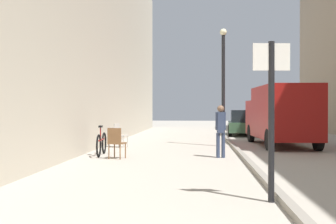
# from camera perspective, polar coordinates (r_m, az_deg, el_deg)

# --- Properties ---
(ground_plane) EXTENTS (80.00, 80.00, 0.00)m
(ground_plane) POSITION_cam_1_polar(r_m,az_deg,el_deg) (13.41, 3.38, -6.05)
(ground_plane) COLOR #A8A093
(building_facade_left) EXTENTS (3.19, 40.00, 10.31)m
(building_facade_left) POSITION_cam_1_polar(r_m,az_deg,el_deg) (14.84, -17.82, 14.61)
(building_facade_left) COLOR #BCB29E
(building_facade_left) RESTS_ON ground_plane
(kerb_strip) EXTENTS (0.16, 40.00, 0.12)m
(kerb_strip) POSITION_cam_1_polar(r_m,az_deg,el_deg) (13.47, 10.15, -5.77)
(kerb_strip) COLOR gray
(kerb_strip) RESTS_ON ground_plane
(pedestrian_main_foreground) EXTENTS (0.32, 0.21, 1.63)m
(pedestrian_main_foreground) POSITION_cam_1_polar(r_m,az_deg,el_deg) (12.79, 7.33, -2.14)
(pedestrian_main_foreground) COLOR #2D3851
(pedestrian_main_foreground) RESTS_ON ground_plane
(delivery_van) EXTENTS (2.19, 5.67, 2.42)m
(delivery_van) POSITION_cam_1_polar(r_m,az_deg,el_deg) (17.37, 15.40, -0.31)
(delivery_van) COLOR maroon
(delivery_van) RESTS_ON ground_plane
(parked_car) EXTENTS (2.05, 4.30, 1.45)m
(parked_car) POSITION_cam_1_polar(r_m,az_deg,el_deg) (24.17, 10.54, -1.49)
(parked_car) COLOR #335138
(parked_car) RESTS_ON ground_plane
(street_sign_post) EXTENTS (0.60, 0.10, 2.60)m
(street_sign_post) POSITION_cam_1_polar(r_m,az_deg,el_deg) (6.82, 14.18, 0.71)
(street_sign_post) COLOR black
(street_sign_post) RESTS_ON ground_plane
(lamp_post) EXTENTS (0.28, 0.28, 4.76)m
(lamp_post) POSITION_cam_1_polar(r_m,az_deg,el_deg) (16.77, 7.70, 4.56)
(lamp_post) COLOR black
(lamp_post) RESTS_ON ground_plane
(bicycle_leaning) EXTENTS (0.19, 1.77, 0.98)m
(bicycle_leaning) POSITION_cam_1_polar(r_m,az_deg,el_deg) (13.53, -9.23, -4.37)
(bicycle_leaning) COLOR black
(bicycle_leaning) RESTS_ON ground_plane
(cafe_chair_near_window) EXTENTS (0.54, 0.54, 0.94)m
(cafe_chair_near_window) POSITION_cam_1_polar(r_m,az_deg,el_deg) (16.23, -6.80, -2.99)
(cafe_chair_near_window) COLOR #B7B2A8
(cafe_chair_near_window) RESTS_ON ground_plane
(cafe_chair_by_doorway) EXTENTS (0.54, 0.54, 0.94)m
(cafe_chair_by_doorway) POSITION_cam_1_polar(r_m,az_deg,el_deg) (12.50, -7.25, -4.01)
(cafe_chair_by_doorway) COLOR brown
(cafe_chair_by_doorway) RESTS_ON ground_plane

